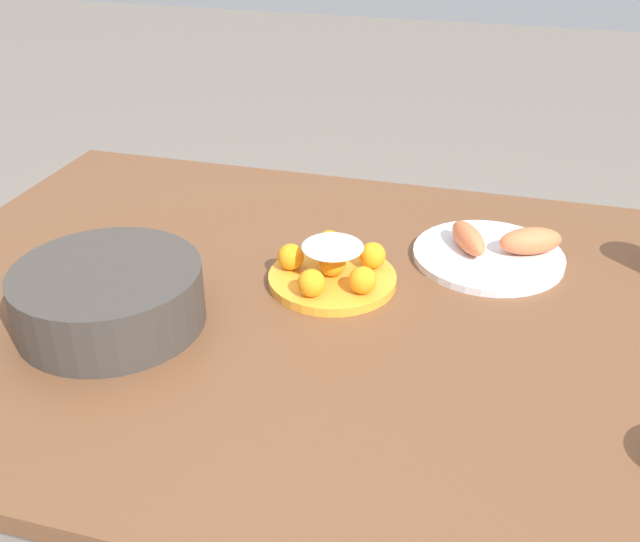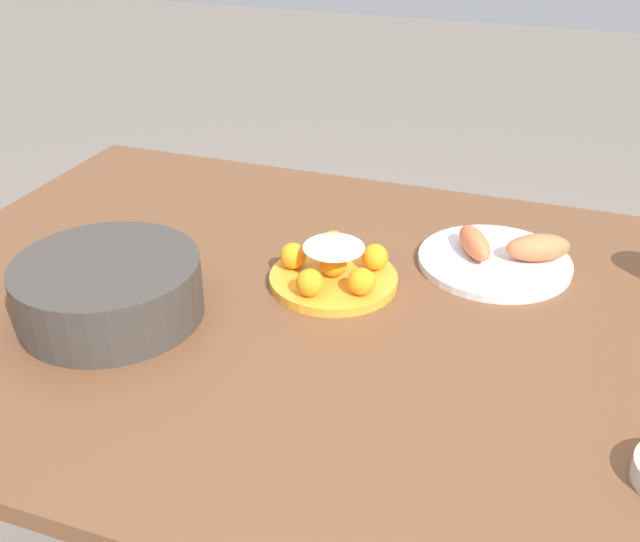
{
  "view_description": "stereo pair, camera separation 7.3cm",
  "coord_description": "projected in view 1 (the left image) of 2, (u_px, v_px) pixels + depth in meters",
  "views": [
    {
      "loc": [
        -0.31,
        1.0,
        1.36
      ],
      "look_at": [
        -0.01,
        -0.03,
        0.75
      ],
      "focal_mm": 42.0,
      "sensor_mm": 36.0,
      "label": 1
    },
    {
      "loc": [
        -0.38,
        0.98,
        1.36
      ],
      "look_at": [
        -0.01,
        -0.03,
        0.75
      ],
      "focal_mm": 42.0,
      "sensor_mm": 36.0,
      "label": 2
    }
  ],
  "objects": [
    {
      "name": "cake_plate",
      "position": [
        333.0,
        269.0,
        1.27
      ],
      "size": [
        0.22,
        0.22,
        0.08
      ],
      "color": "gold",
      "rests_on": "dining_table"
    },
    {
      "name": "dining_table",
      "position": [
        308.0,
        339.0,
        1.27
      ],
      "size": [
        1.44,
        1.06,
        0.71
      ],
      "color": "brown",
      "rests_on": "ground_plane"
    },
    {
      "name": "seafood_platter",
      "position": [
        494.0,
        251.0,
        1.35
      ],
      "size": [
        0.27,
        0.27,
        0.06
      ],
      "color": "silver",
      "rests_on": "dining_table"
    },
    {
      "name": "serving_bowl",
      "position": [
        109.0,
        295.0,
        1.15
      ],
      "size": [
        0.29,
        0.29,
        0.1
      ],
      "color": "#3D3833",
      "rests_on": "dining_table"
    }
  ]
}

